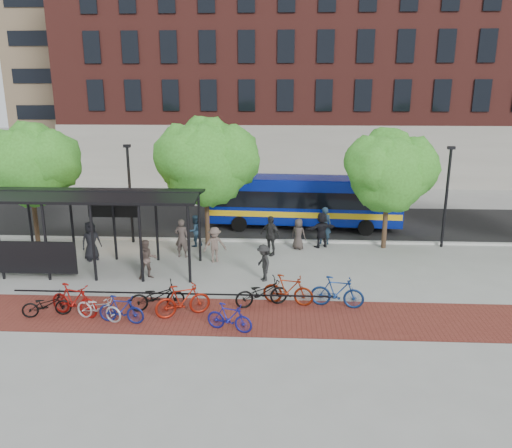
{
  "coord_description": "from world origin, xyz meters",
  "views": [
    {
      "loc": [
        0.72,
        -21.17,
        7.85
      ],
      "look_at": [
        -0.42,
        1.69,
        1.6
      ],
      "focal_mm": 35.0,
      "sensor_mm": 36.0,
      "label": 1
    }
  ],
  "objects_px": {
    "pedestrian_8": "(147,259)",
    "bus_shelter": "(76,204)",
    "bike_11": "(337,292)",
    "bike_8": "(262,293)",
    "pedestrian_2": "(195,231)",
    "pedestrian_7": "(324,226)",
    "tree_b": "(208,159)",
    "lamp_post_right": "(447,194)",
    "tree_a": "(31,162)",
    "bike_0": "(47,305)",
    "pedestrian_4": "(270,235)",
    "pedestrian_5": "(322,230)",
    "bike_7": "(229,317)",
    "bus": "(303,199)",
    "bike_2": "(99,307)",
    "bike_4": "(157,296)",
    "lamp_post_left": "(130,191)",
    "tree_c": "(390,168)",
    "pedestrian_6": "(298,234)",
    "bike_3": "(121,309)",
    "bike_9": "(288,290)",
    "pedestrian_9": "(263,263)",
    "pedestrian_3": "(215,245)",
    "bike_5": "(183,300)",
    "pedestrian_1": "(182,238)",
    "bike_1": "(74,300)",
    "pedestrian_0": "(91,241)"
  },
  "relations": [
    {
      "from": "pedestrian_8",
      "to": "bus_shelter",
      "type": "bearing_deg",
      "value": 136.54
    },
    {
      "from": "tree_a",
      "to": "pedestrian_7",
      "type": "bearing_deg",
      "value": 1.73
    },
    {
      "from": "lamp_post_left",
      "to": "bike_4",
      "type": "distance_m",
      "value": 9.06
    },
    {
      "from": "tree_a",
      "to": "bike_4",
      "type": "bearing_deg",
      "value": -44.0
    },
    {
      "from": "bike_11",
      "to": "pedestrian_9",
      "type": "bearing_deg",
      "value": 58.96
    },
    {
      "from": "tree_b",
      "to": "lamp_post_right",
      "type": "bearing_deg",
      "value": 1.2
    },
    {
      "from": "bus",
      "to": "pedestrian_3",
      "type": "distance_m",
      "value": 7.55
    },
    {
      "from": "bike_11",
      "to": "pedestrian_1",
      "type": "relative_size",
      "value": 1.05
    },
    {
      "from": "pedestrian_8",
      "to": "lamp_post_left",
      "type": "bearing_deg",
      "value": 86.61
    },
    {
      "from": "bike_7",
      "to": "pedestrian_5",
      "type": "distance_m",
      "value": 10.04
    },
    {
      "from": "bike_9",
      "to": "pedestrian_2",
      "type": "bearing_deg",
      "value": 47.02
    },
    {
      "from": "tree_a",
      "to": "bike_1",
      "type": "bearing_deg",
      "value": -57.84
    },
    {
      "from": "bike_8",
      "to": "pedestrian_8",
      "type": "distance_m",
      "value": 5.56
    },
    {
      "from": "tree_a",
      "to": "bike_11",
      "type": "height_order",
      "value": "tree_a"
    },
    {
      "from": "bike_9",
      "to": "pedestrian_6",
      "type": "xyz_separation_m",
      "value": [
        0.59,
        6.72,
        0.2
      ]
    },
    {
      "from": "bike_7",
      "to": "bus",
      "type": "bearing_deg",
      "value": 4.62
    },
    {
      "from": "bus_shelter",
      "to": "tree_a",
      "type": "relative_size",
      "value": 1.72
    },
    {
      "from": "bike_4",
      "to": "lamp_post_right",
      "type": "bearing_deg",
      "value": -74.59
    },
    {
      "from": "bike_7",
      "to": "pedestrian_4",
      "type": "relative_size",
      "value": 0.83
    },
    {
      "from": "lamp_post_right",
      "to": "pedestrian_0",
      "type": "distance_m",
      "value": 17.45
    },
    {
      "from": "bike_7",
      "to": "bike_0",
      "type": "bearing_deg",
      "value": 100.55
    },
    {
      "from": "bus_shelter",
      "to": "tree_b",
      "type": "xyz_separation_m",
      "value": [
        5.23,
        3.83,
        1.46
      ]
    },
    {
      "from": "bike_5",
      "to": "bike_7",
      "type": "bearing_deg",
      "value": -145.11
    },
    {
      "from": "bike_2",
      "to": "bike_4",
      "type": "xyz_separation_m",
      "value": [
        1.82,
        0.94,
        0.05
      ]
    },
    {
      "from": "lamp_post_right",
      "to": "pedestrian_2",
      "type": "xyz_separation_m",
      "value": [
        -12.62,
        -0.49,
        -1.93
      ]
    },
    {
      "from": "lamp_post_right",
      "to": "pedestrian_7",
      "type": "height_order",
      "value": "lamp_post_right"
    },
    {
      "from": "bike_3",
      "to": "pedestrian_4",
      "type": "height_order",
      "value": "pedestrian_4"
    },
    {
      "from": "bus_shelter",
      "to": "tree_b",
      "type": "relative_size",
      "value": 1.64
    },
    {
      "from": "pedestrian_5",
      "to": "pedestrian_8",
      "type": "relative_size",
      "value": 1.06
    },
    {
      "from": "pedestrian_2",
      "to": "bike_0",
      "type": "bearing_deg",
      "value": 20.66
    },
    {
      "from": "bus_shelter",
      "to": "bike_11",
      "type": "xyz_separation_m",
      "value": [
        11.0,
        -3.51,
        -2.4
      ]
    },
    {
      "from": "lamp_post_right",
      "to": "pedestrian_8",
      "type": "bearing_deg",
      "value": -159.81
    },
    {
      "from": "tree_b",
      "to": "pedestrian_5",
      "type": "bearing_deg",
      "value": -1.15
    },
    {
      "from": "bus_shelter",
      "to": "pedestrian_7",
      "type": "height_order",
      "value": "bus_shelter"
    },
    {
      "from": "bus",
      "to": "pedestrian_2",
      "type": "xyz_separation_m",
      "value": [
        -5.63,
        -3.76,
        -0.89
      ]
    },
    {
      "from": "bike_11",
      "to": "bus",
      "type": "bearing_deg",
      "value": 15.12
    },
    {
      "from": "lamp_post_left",
      "to": "pedestrian_7",
      "type": "relative_size",
      "value": 2.59
    },
    {
      "from": "bike_0",
      "to": "bike_8",
      "type": "xyz_separation_m",
      "value": [
        7.59,
        1.25,
        0.09
      ]
    },
    {
      "from": "bike_4",
      "to": "pedestrian_5",
      "type": "bearing_deg",
      "value": -57.33
    },
    {
      "from": "pedestrian_2",
      "to": "pedestrian_7",
      "type": "xyz_separation_m",
      "value": [
        6.64,
        0.69,
        0.17
      ]
    },
    {
      "from": "tree_c",
      "to": "lamp_post_right",
      "type": "height_order",
      "value": "tree_c"
    },
    {
      "from": "tree_a",
      "to": "pedestrian_6",
      "type": "bearing_deg",
      "value": -1.99
    },
    {
      "from": "bike_3",
      "to": "lamp_post_right",
      "type": "bearing_deg",
      "value": -47.86
    },
    {
      "from": "pedestrian_5",
      "to": "bike_0",
      "type": "bearing_deg",
      "value": 15.72
    },
    {
      "from": "lamp_post_right",
      "to": "pedestrian_9",
      "type": "relative_size",
      "value": 3.25
    },
    {
      "from": "lamp_post_right",
      "to": "pedestrian_1",
      "type": "xyz_separation_m",
      "value": [
        -12.94,
        -2.25,
        -1.8
      ]
    },
    {
      "from": "bike_11",
      "to": "bike_8",
      "type": "bearing_deg",
      "value": 101.56
    },
    {
      "from": "pedestrian_4",
      "to": "pedestrian_5",
      "type": "height_order",
      "value": "pedestrian_4"
    },
    {
      "from": "bus",
      "to": "pedestrian_8",
      "type": "relative_size",
      "value": 6.51
    },
    {
      "from": "tree_c",
      "to": "pedestrian_3",
      "type": "distance_m",
      "value": 9.35
    }
  ]
}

